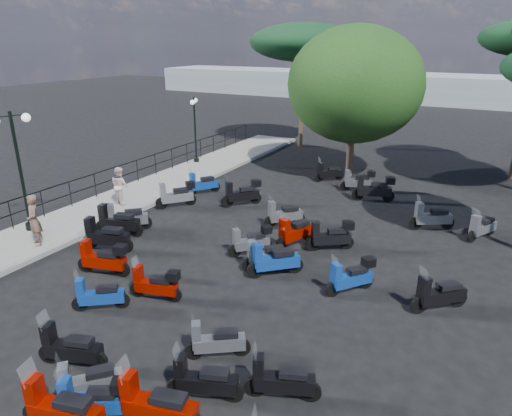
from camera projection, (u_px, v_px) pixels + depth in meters
The scene contains 40 objects.
ground at pixel (218, 255), 15.30m from camera, with size 120.00×120.00×0.00m, color black.
sidewalk at pixel (133, 197), 20.63m from camera, with size 3.00×30.00×0.15m, color slate.
railing at pixel (106, 177), 20.75m from camera, with size 0.04×26.04×1.10m.
lamp_post_1 at pixel (19, 165), 16.11m from camera, with size 0.64×1.23×4.36m.
lamp_post_2 at pixel (195, 126), 25.60m from camera, with size 0.60×1.00×3.65m.
woman at pixel (34, 220), 15.41m from camera, with size 0.65×0.43×1.79m, color brown.
pedestrian_far at pixel (120, 186), 19.36m from camera, with size 0.79×0.61×1.62m, color beige.
scooter_1 at pixel (103, 259), 13.87m from camera, with size 1.71×0.71×1.38m.
scooter_2 at pixel (126, 219), 17.05m from camera, with size 1.35×1.31×1.41m.
scooter_3 at pixel (106, 236), 15.46m from camera, with size 1.82×0.78×1.48m.
scooter_4 at pixel (176, 195), 19.49m from camera, with size 1.27×1.45×1.40m.
scooter_5 at pixel (202, 184), 21.19m from camera, with size 1.04×1.45×1.33m.
scooter_6 at pixel (70, 349), 9.97m from camera, with size 1.58×0.72×1.30m.
scooter_7 at pixel (89, 382), 9.04m from camera, with size 1.07×1.15×1.18m.
scooter_8 at pixel (99, 296), 12.08m from camera, with size 1.27×0.97×1.20m.
scooter_9 at pixel (251, 241), 15.19m from camera, with size 1.15×1.26×1.24m.
scooter_10 at pixel (242, 194), 19.67m from camera, with size 1.33×1.45×1.43m.
scooter_11 at pixel (329, 173), 23.09m from camera, with size 1.24×1.16×1.27m.
scooter_12 at pixel (93, 400), 8.54m from camera, with size 1.36×0.89×1.20m.
scooter_13 at pixel (156, 406), 8.35m from camera, with size 1.75×0.70×1.41m.
scooter_14 at pixel (156, 284), 12.54m from camera, with size 1.52×0.63×1.23m.
scooter_15 at pixel (283, 215), 17.49m from camera, with size 1.23×1.31×1.34m.
scooter_16 at pixel (331, 236), 15.50m from camera, with size 1.46×1.11×1.34m.
scooter_17 at pixel (374, 189), 20.19m from camera, with size 1.80×0.92×1.49m.
scooter_19 at pixel (216, 342), 10.25m from camera, with size 1.29×0.94×1.19m.
scooter_20 at pixel (274, 261), 13.81m from camera, with size 1.39×1.29×1.42m.
scooter_21 at pixel (266, 256), 14.21m from camera, with size 1.28×1.17×1.30m.
scooter_22 at pixel (295, 232), 15.84m from camera, with size 0.85×1.72×1.43m.
scooter_23 at pixel (358, 181), 21.56m from camera, with size 1.52×0.90×1.30m.
scooter_25 at pixel (281, 381), 9.06m from camera, with size 1.49×0.75×1.24m.
scooter_26 at pixel (351, 277), 12.90m from camera, with size 1.11×1.35×1.27m.
scooter_27 at pixel (439, 295), 12.04m from camera, with size 1.30×1.23×1.34m.
scooter_28 at pixel (482, 228), 16.38m from camera, with size 0.90×1.44×1.26m.
scooter_29 at pixel (431, 217), 17.20m from camera, with size 1.55×1.02×1.39m.
scooter_30 at pixel (203, 381), 9.04m from camera, with size 1.49×0.75×1.24m.
scooter_31 at pixel (118, 222), 16.69m from camera, with size 1.82×0.78×1.48m.
scooter_32 at pixel (62, 410), 8.25m from camera, with size 1.75×0.70×1.41m.
broadleaf_tree at pixel (355, 85), 22.50m from camera, with size 6.72×6.72×7.54m.
pine_2 at pixel (304, 42), 28.55m from camera, with size 6.84×6.84×7.82m.
distant_hills at pixel (430, 88), 51.99m from camera, with size 70.00×8.00×3.00m, color gray.
Camera 1 is at (7.62, -11.57, 6.81)m, focal length 32.00 mm.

